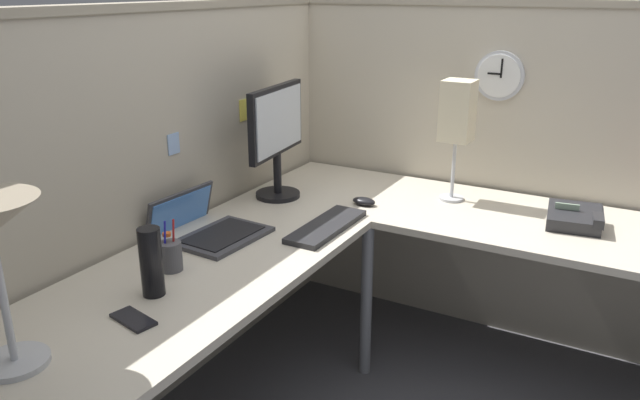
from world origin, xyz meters
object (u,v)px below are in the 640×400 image
at_px(computer_mouse, 364,201).
at_px(office_phone, 576,219).
at_px(thermos_flask, 151,262).
at_px(laptop, 204,227).
at_px(wall_clock, 500,76).
at_px(monitor, 277,133).
at_px(keyboard, 327,226).
at_px(cell_phone, 133,319).
at_px(desk_lamp_paper, 457,115).
at_px(pen_cup, 171,256).

bearing_deg(computer_mouse, office_phone, -78.99).
bearing_deg(thermos_flask, laptop, 21.27).
xyz_separation_m(thermos_flask, wall_clock, (1.57, -0.63, 0.41)).
bearing_deg(monitor, wall_clock, -53.43).
height_order(laptop, keyboard, laptop).
xyz_separation_m(monitor, keyboard, (-0.24, -0.38, -0.28)).
bearing_deg(office_phone, computer_mouse, 101.01).
relative_size(monitor, keyboard, 1.16).
height_order(keyboard, cell_phone, keyboard).
bearing_deg(cell_phone, keyboard, 3.07).
relative_size(laptop, wall_clock, 1.82).
bearing_deg(desk_lamp_paper, laptop, 140.19).
bearing_deg(desk_lamp_paper, monitor, 116.22).
distance_m(computer_mouse, wall_clock, 0.83).
height_order(cell_phone, wall_clock, wall_clock).
relative_size(keyboard, pen_cup, 2.39).
bearing_deg(thermos_flask, pen_cup, 24.03).
bearing_deg(office_phone, cell_phone, 144.03).
bearing_deg(desk_lamp_paper, office_phone, -99.96).
height_order(monitor, pen_cup, monitor).
distance_m(computer_mouse, office_phone, 0.86).
height_order(monitor, thermos_flask, monitor).
bearing_deg(keyboard, pen_cup, 154.86).
height_order(cell_phone, office_phone, office_phone).
xyz_separation_m(laptop, keyboard, (0.27, -0.39, -0.01)).
distance_m(computer_mouse, pen_cup, 0.95).
distance_m(office_phone, desk_lamp_paper, 0.64).
xyz_separation_m(laptop, office_phone, (0.76, -1.24, 0.01)).
bearing_deg(pen_cup, desk_lamp_paper, -27.30).
relative_size(laptop, office_phone, 1.75).
relative_size(office_phone, wall_clock, 1.04).
bearing_deg(wall_clock, office_phone, -128.81).
distance_m(cell_phone, office_phone, 1.70).
relative_size(cell_phone, desk_lamp_paper, 0.27).
bearing_deg(computer_mouse, thermos_flask, 168.42).
bearing_deg(keyboard, laptop, 125.30).
bearing_deg(pen_cup, cell_phone, -156.82).
height_order(keyboard, pen_cup, pen_cup).
relative_size(laptop, cell_phone, 2.78).
bearing_deg(keyboard, wall_clock, -26.26).
bearing_deg(office_phone, pen_cup, 133.29).
bearing_deg(wall_clock, keyboard, 153.05).
distance_m(office_phone, wall_clock, 0.74).
distance_m(pen_cup, wall_clock, 1.65).
bearing_deg(cell_phone, monitor, 24.01).
bearing_deg(pen_cup, monitor, 6.82).
relative_size(pen_cup, thermos_flask, 0.82).
height_order(cell_phone, thermos_flask, thermos_flask).
distance_m(keyboard, thermos_flask, 0.77).
bearing_deg(office_phone, monitor, 101.46).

